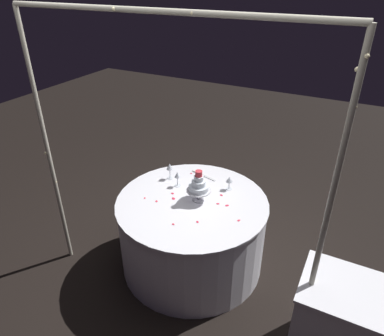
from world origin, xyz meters
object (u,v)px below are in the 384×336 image
(wine_glass_2, at_px, (177,176))
(side_table, at_px, (332,324))
(main_table, at_px, (192,233))
(wine_glass_0, at_px, (229,180))
(tiered_cake, at_px, (199,186))
(wine_glass_1, at_px, (170,167))
(decorative_arch, at_px, (158,137))
(cake_knife, at_px, (202,175))

(wine_glass_2, bearing_deg, side_table, 159.59)
(main_table, relative_size, wine_glass_0, 10.33)
(tiered_cake, bearing_deg, wine_glass_0, -120.47)
(wine_glass_0, relative_size, wine_glass_1, 0.79)
(main_table, relative_size, wine_glass_2, 9.08)
(main_table, distance_m, wine_glass_2, 0.56)
(decorative_arch, height_order, wine_glass_2, decorative_arch)
(decorative_arch, distance_m, wine_glass_0, 1.13)
(wine_glass_0, bearing_deg, wine_glass_2, 20.92)
(decorative_arch, bearing_deg, cake_knife, -82.79)
(wine_glass_2, bearing_deg, cake_knife, -112.63)
(side_table, bearing_deg, main_table, -17.65)
(wine_glass_0, height_order, cake_knife, wine_glass_0)
(wine_glass_0, xyz_separation_m, cake_knife, (0.34, -0.12, -0.09))
(tiered_cake, height_order, wine_glass_2, tiered_cake)
(wine_glass_0, height_order, wine_glass_1, wine_glass_1)
(wine_glass_0, xyz_separation_m, wine_glass_1, (0.60, 0.09, 0.03))
(decorative_arch, xyz_separation_m, main_table, (-0.00, -0.49, -1.20))
(decorative_arch, bearing_deg, wine_glass_2, -69.71)
(decorative_arch, xyz_separation_m, wine_glass_1, (0.38, -0.74, -0.70))
(main_table, xyz_separation_m, side_table, (-1.34, 0.43, 0.00))
(decorative_arch, xyz_separation_m, tiered_cake, (-0.04, -0.53, -0.68))
(tiered_cake, bearing_deg, cake_knife, -68.28)
(side_table, bearing_deg, decorative_arch, 2.84)
(main_table, bearing_deg, tiered_cake, -137.53)
(wine_glass_1, bearing_deg, wine_glass_0, -171.70)
(decorative_arch, bearing_deg, tiered_cake, -94.81)
(wine_glass_0, distance_m, wine_glass_2, 0.49)
(side_table, distance_m, wine_glass_0, 1.43)
(tiered_cake, bearing_deg, side_table, 160.15)
(decorative_arch, bearing_deg, side_table, -177.16)
(wine_glass_0, height_order, wine_glass_2, wine_glass_2)
(decorative_arch, distance_m, tiered_cake, 0.86)
(side_table, height_order, wine_glass_2, wine_glass_2)
(wine_glass_2, bearing_deg, wine_glass_0, -159.08)
(decorative_arch, relative_size, wine_glass_2, 15.56)
(main_table, distance_m, side_table, 1.40)
(side_table, height_order, cake_knife, cake_knife)
(side_table, bearing_deg, wine_glass_2, -20.41)
(cake_knife, bearing_deg, main_table, 104.78)
(side_table, bearing_deg, wine_glass_0, -34.35)
(decorative_arch, height_order, wine_glass_0, decorative_arch)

